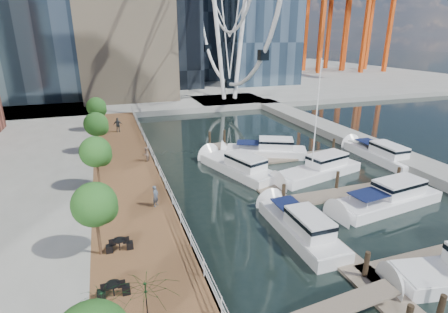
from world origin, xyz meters
name	(u,v)px	position (x,y,z in m)	size (l,w,h in m)	color
ground	(301,269)	(0.00, 0.00, 0.00)	(520.00, 520.00, 0.00)	black
boardwalk	(129,185)	(-9.00, 15.00, 0.50)	(6.00, 60.00, 1.00)	brown
seawall	(162,181)	(-6.00, 15.00, 0.50)	(0.25, 60.00, 1.00)	#595954
land_far	(136,77)	(0.00, 102.00, 0.50)	(200.00, 114.00, 1.00)	gray
breakwater	(357,141)	(20.00, 20.00, 0.50)	(4.00, 60.00, 1.00)	gray
pier	(229,101)	(14.00, 52.00, 0.50)	(14.00, 12.00, 1.00)	gray
railing	(160,171)	(-6.10, 15.00, 1.52)	(0.10, 60.00, 1.05)	white
floating_docks	(321,182)	(7.97, 9.98, 0.49)	(16.00, 34.00, 2.60)	#6D6051
port_cranes	(333,15)	(67.67, 95.67, 20.00)	(40.00, 52.00, 38.00)	#D84C14
street_trees	(95,152)	(-11.40, 14.00, 4.29)	(2.60, 42.60, 4.60)	#3F2B1C
yacht_foreground	(386,206)	(10.94, 4.91, 0.00)	(2.88, 10.75, 2.15)	white
pedestrian_near	(155,196)	(-7.34, 9.17, 1.84)	(0.61, 0.40, 1.67)	#4E5868
pedestrian_mid	(146,154)	(-6.78, 19.61, 1.75)	(0.73, 0.57, 1.49)	#856B5C
pedestrian_far	(118,125)	(-8.91, 32.47, 1.99)	(1.16, 0.48, 1.98)	#31373D
moored_yachts	(315,180)	(8.47, 11.69, 0.00)	(21.09, 29.27, 11.50)	white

